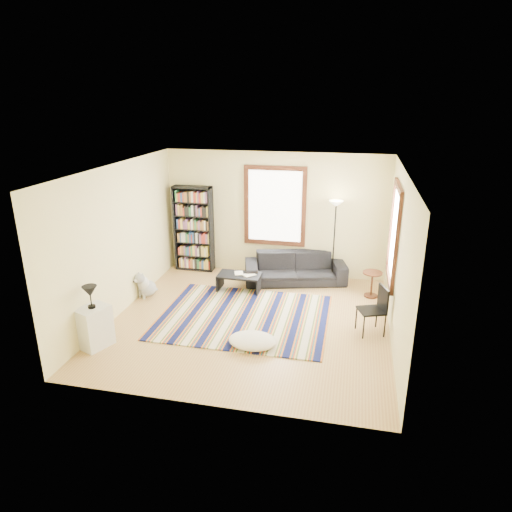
% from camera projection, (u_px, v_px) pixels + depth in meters
% --- Properties ---
extents(floor, '(5.00, 5.00, 0.10)m').
position_uv_depth(floor, '(250.00, 323.00, 8.46)').
color(floor, tan).
rests_on(floor, ground).
extents(ceiling, '(5.00, 5.00, 0.10)m').
position_uv_depth(ceiling, '(249.00, 166.00, 7.49)').
color(ceiling, white).
rests_on(ceiling, floor).
extents(wall_back, '(5.00, 0.10, 2.80)m').
position_uv_depth(wall_back, '(275.00, 214.00, 10.32)').
color(wall_back, beige).
rests_on(wall_back, floor).
extents(wall_front, '(5.00, 0.10, 2.80)m').
position_uv_depth(wall_front, '(203.00, 314.00, 5.63)').
color(wall_front, beige).
rests_on(wall_front, floor).
extents(wall_left, '(0.10, 5.00, 2.80)m').
position_uv_depth(wall_left, '(117.00, 240.00, 8.49)').
color(wall_left, beige).
rests_on(wall_left, floor).
extents(wall_right, '(0.10, 5.00, 2.80)m').
position_uv_depth(wall_right, '(401.00, 260.00, 7.46)').
color(wall_right, beige).
rests_on(wall_right, floor).
extents(window_back, '(1.20, 0.06, 1.60)m').
position_uv_depth(window_back, '(275.00, 206.00, 10.18)').
color(window_back, white).
rests_on(window_back, wall_back).
extents(window_right, '(0.06, 1.20, 1.60)m').
position_uv_depth(window_right, '(394.00, 234.00, 8.15)').
color(window_right, white).
rests_on(window_right, wall_right).
extents(rug, '(3.12, 2.50, 0.02)m').
position_uv_depth(rug, '(244.00, 316.00, 8.58)').
color(rug, '#0D1241').
rests_on(rug, floor).
extents(sofa, '(1.40, 2.35, 0.64)m').
position_uv_depth(sofa, '(295.00, 268.00, 10.11)').
color(sofa, black).
rests_on(sofa, floor).
extents(bookshelf, '(0.90, 0.30, 2.00)m').
position_uv_depth(bookshelf, '(194.00, 229.00, 10.63)').
color(bookshelf, black).
rests_on(bookshelf, floor).
extents(coffee_table, '(0.96, 0.62, 0.36)m').
position_uv_depth(coffee_table, '(239.00, 282.00, 9.71)').
color(coffee_table, black).
rests_on(coffee_table, floor).
extents(book_a, '(0.28, 0.25, 0.02)m').
position_uv_depth(book_a, '(235.00, 273.00, 9.67)').
color(book_a, beige).
rests_on(book_a, coffee_table).
extents(book_b, '(0.31, 0.31, 0.02)m').
position_uv_depth(book_b, '(247.00, 274.00, 9.67)').
color(book_b, beige).
rests_on(book_b, coffee_table).
extents(floor_cushion, '(0.82, 0.62, 0.20)m').
position_uv_depth(floor_cushion, '(253.00, 341.00, 7.56)').
color(floor_cushion, white).
rests_on(floor_cushion, floor).
extents(floor_lamp, '(0.38, 0.38, 1.86)m').
position_uv_depth(floor_lamp, '(334.00, 243.00, 9.84)').
color(floor_lamp, black).
rests_on(floor_lamp, floor).
extents(side_table, '(0.52, 0.52, 0.54)m').
position_uv_depth(side_table, '(372.00, 284.00, 9.38)').
color(side_table, '#4A1D12').
rests_on(side_table, floor).
extents(folding_chair, '(0.53, 0.52, 0.86)m').
position_uv_depth(folding_chair, '(371.00, 311.00, 7.88)').
color(folding_chair, black).
rests_on(folding_chair, floor).
extents(white_cabinet, '(0.54, 0.61, 0.70)m').
position_uv_depth(white_cabinet, '(94.00, 327.00, 7.49)').
color(white_cabinet, silver).
rests_on(white_cabinet, floor).
extents(table_lamp, '(0.27, 0.27, 0.38)m').
position_uv_depth(table_lamp, '(90.00, 297.00, 7.31)').
color(table_lamp, black).
rests_on(table_lamp, white_cabinet).
extents(dog, '(0.57, 0.65, 0.54)m').
position_uv_depth(dog, '(147.00, 283.00, 9.42)').
color(dog, '#B7B7B7').
rests_on(dog, floor).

